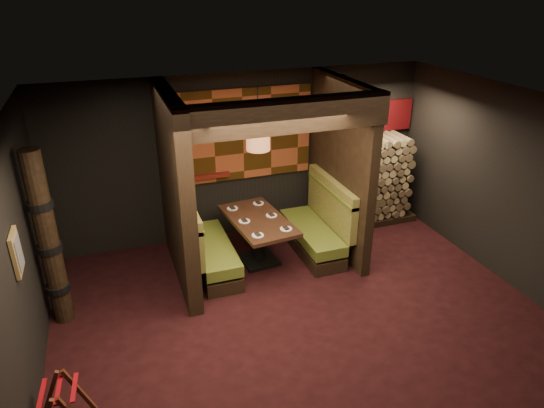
{
  "coord_description": "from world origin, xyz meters",
  "views": [
    {
      "loc": [
        -2.16,
        -4.85,
        4.18
      ],
      "look_at": [
        0.0,
        1.3,
        1.15
      ],
      "focal_mm": 32.0,
      "sensor_mm": 36.0,
      "label": 1
    }
  ],
  "objects": [
    {
      "name": "wall_front",
      "position": [
        0.0,
        -2.76,
        1.43
      ],
      "size": [
        6.5,
        0.02,
        2.85
      ],
      "primitive_type": "cube",
      "color": "black",
      "rests_on": "ground"
    },
    {
      "name": "wall_right",
      "position": [
        3.26,
        0.0,
        1.43
      ],
      "size": [
        0.02,
        5.5,
        2.85
      ],
      "primitive_type": "cube",
      "color": "black",
      "rests_on": "ground"
    },
    {
      "name": "mosaic_header",
      "position": [
        2.29,
        2.68,
        1.92
      ],
      "size": [
        1.83,
        0.1,
        0.56
      ],
      "primitive_type": "cube",
      "color": "maroon",
      "rests_on": "wall_back"
    },
    {
      "name": "luggage_rack",
      "position": [
        -2.97,
        -0.82,
        0.32
      ],
      "size": [
        0.62,
        0.46,
        0.64
      ],
      "color": "#461F11",
      "rests_on": "floor"
    },
    {
      "name": "framed_picture",
      "position": [
        -3.22,
        0.1,
        1.62
      ],
      "size": [
        0.05,
        0.36,
        0.46
      ],
      "color": "olive",
      "rests_on": "wall_left"
    },
    {
      "name": "floor",
      "position": [
        0.0,
        0.0,
        -0.01
      ],
      "size": [
        6.5,
        5.5,
        0.02
      ],
      "primitive_type": "cube",
      "color": "black",
      "rests_on": "ground"
    },
    {
      "name": "ceiling",
      "position": [
        0.0,
        0.0,
        2.86
      ],
      "size": [
        6.5,
        5.5,
        0.02
      ],
      "primitive_type": "cube",
      "color": "black",
      "rests_on": "ground"
    },
    {
      "name": "booth_bench_right",
      "position": [
        0.93,
        1.65,
        0.4
      ],
      "size": [
        0.68,
        1.6,
        1.14
      ],
      "color": "black",
      "rests_on": "floor"
    },
    {
      "name": "partition_left",
      "position": [
        -1.35,
        1.65,
        1.43
      ],
      "size": [
        0.2,
        2.2,
        2.85
      ],
      "primitive_type": "cube",
      "color": "black",
      "rests_on": "floor"
    },
    {
      "name": "partition_right",
      "position": [
        1.3,
        1.7,
        1.43
      ],
      "size": [
        0.15,
        2.1,
        2.85
      ],
      "primitive_type": "cube",
      "color": "black",
      "rests_on": "floor"
    },
    {
      "name": "tapa_back_panel",
      "position": [
        -0.02,
        2.71,
        1.82
      ],
      "size": [
        2.4,
        0.06,
        1.55
      ],
      "primitive_type": "cube",
      "color": "#9A4423",
      "rests_on": "wall_back"
    },
    {
      "name": "pendant_lamp",
      "position": [
        -0.12,
        1.56,
        2.15
      ],
      "size": [
        0.35,
        0.35,
        0.93
      ],
      "color": "#985C34",
      "rests_on": "ceiling"
    },
    {
      "name": "firewood_stack",
      "position": [
        2.29,
        2.35,
        0.82
      ],
      "size": [
        1.73,
        0.7,
        1.64
      ],
      "color": "black",
      "rests_on": "floor"
    },
    {
      "name": "place_settings",
      "position": [
        -0.12,
        1.61,
        0.79
      ],
      "size": [
        0.75,
        1.24,
        0.03
      ],
      "color": "white",
      "rests_on": "dining_table"
    },
    {
      "name": "wall_back",
      "position": [
        0.0,
        2.76,
        1.43
      ],
      "size": [
        6.5,
        0.02,
        2.85
      ],
      "primitive_type": "cube",
      "color": "black",
      "rests_on": "ground"
    },
    {
      "name": "bay_front_post",
      "position": [
        1.39,
        1.96,
        1.43
      ],
      "size": [
        0.08,
        0.08,
        2.85
      ],
      "primitive_type": "cube",
      "color": "black",
      "rests_on": "floor"
    },
    {
      "name": "totem_column",
      "position": [
        -3.05,
        1.1,
        1.19
      ],
      "size": [
        0.31,
        0.31,
        2.4
      ],
      "color": "black",
      "rests_on": "floor"
    },
    {
      "name": "wall_left",
      "position": [
        -3.26,
        0.0,
        1.43
      ],
      "size": [
        0.02,
        5.5,
        2.85
      ],
      "primitive_type": "cube",
      "color": "black",
      "rests_on": "ground"
    },
    {
      "name": "booth_bench_left",
      "position": [
        -0.96,
        1.65,
        0.4
      ],
      "size": [
        0.68,
        1.6,
        1.14
      ],
      "color": "black",
      "rests_on": "floor"
    },
    {
      "name": "lacquer_shelf",
      "position": [
        -0.6,
        2.65,
        1.18
      ],
      "size": [
        0.6,
        0.12,
        0.07
      ],
      "primitive_type": "cube",
      "color": "#5F1710",
      "rests_on": "wall_back"
    },
    {
      "name": "tapa_side_panel",
      "position": [
        -1.23,
        1.82,
        1.85
      ],
      "size": [
        0.04,
        1.85,
        1.45
      ],
      "primitive_type": "cube",
      "color": "#9A4423",
      "rests_on": "partition_left"
    },
    {
      "name": "header_beam",
      "position": [
        -0.02,
        0.7,
        2.63
      ],
      "size": [
        2.85,
        0.18,
        0.44
      ],
      "primitive_type": "cube",
      "color": "black",
      "rests_on": "partition_left"
    },
    {
      "name": "dining_table",
      "position": [
        -0.12,
        1.61,
        0.54
      ],
      "size": [
        0.96,
        1.56,
        0.78
      ],
      "color": "black",
      "rests_on": "floor"
    }
  ]
}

